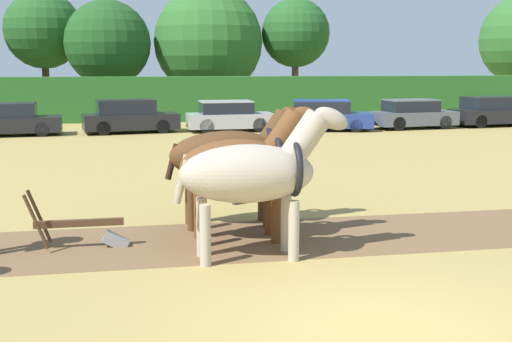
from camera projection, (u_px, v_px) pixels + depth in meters
name	position (u px, v px, depth m)	size (l,w,h in m)	color
ground_plane	(390.00, 334.00, 7.61)	(240.00, 240.00, 0.00)	#A88E4C
hedgerow	(208.00, 99.00, 35.87)	(62.55, 1.53, 2.46)	#286023
tree_center_left	(43.00, 30.00, 39.96)	(4.80, 4.80, 7.64)	#423323
tree_center	(108.00, 43.00, 38.60)	(5.17, 5.17, 6.97)	#423323
tree_center_right	(208.00, 42.00, 40.65)	(6.89, 6.89, 7.97)	#423323
tree_right	(296.00, 33.00, 41.66)	(4.44, 4.44, 7.35)	brown
draft_horse_lead_left	(254.00, 173.00, 10.36)	(2.94, 1.08, 2.56)	#B2A38E
draft_horse_lead_right	(243.00, 165.00, 11.44)	(2.78, 1.11, 2.49)	brown
draft_horse_trail_left	(233.00, 155.00, 12.51)	(2.91, 1.09, 2.42)	#513319
plow	(87.00, 230.00, 11.12)	(1.74, 0.47, 1.13)	#4C331E
farmer_beside_team	(239.00, 162.00, 14.54)	(0.52, 0.45, 1.66)	#38332D
parked_car_left	(9.00, 120.00, 28.38)	(4.51, 2.23, 1.45)	black
parked_car_center_left	(129.00, 117.00, 29.61)	(4.56, 2.50, 1.53)	black
parked_car_center	(229.00, 116.00, 30.27)	(4.15, 2.09, 1.44)	#A8A8B2
parked_car_center_right	(324.00, 116.00, 30.62)	(4.61, 2.54, 1.47)	navy
parked_car_right	(413.00, 114.00, 31.54)	(4.27, 2.29, 1.44)	#565B66
parked_car_far_right	(492.00, 112.00, 32.79)	(4.50, 2.40, 1.51)	black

